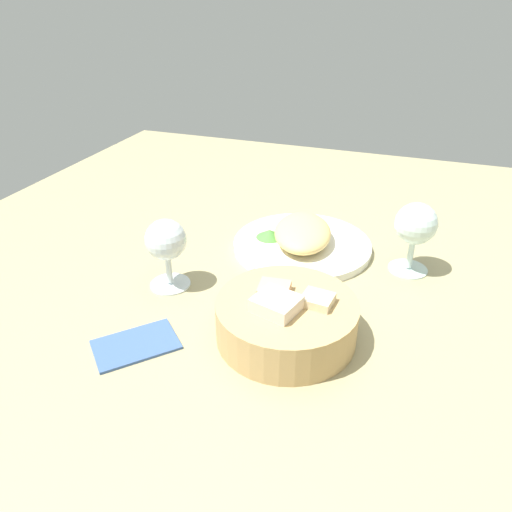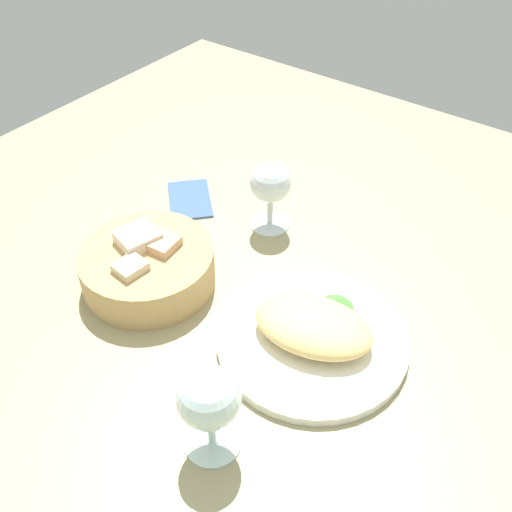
% 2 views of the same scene
% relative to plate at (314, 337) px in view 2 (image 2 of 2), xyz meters
% --- Properties ---
extents(ground_plane, '(1.40, 1.40, 0.02)m').
position_rel_plate_xyz_m(ground_plane, '(0.09, 0.00, -0.02)').
color(ground_plane, tan).
extents(plate, '(0.25, 0.25, 0.01)m').
position_rel_plate_xyz_m(plate, '(0.00, 0.00, 0.00)').
color(plate, white).
rests_on(plate, ground_plane).
extents(omelette, '(0.18, 0.13, 0.04)m').
position_rel_plate_xyz_m(omelette, '(0.00, 0.00, 0.03)').
color(omelette, '#ECC675').
rests_on(omelette, plate).
extents(lettuce_garnish, '(0.05, 0.05, 0.02)m').
position_rel_plate_xyz_m(lettuce_garnish, '(0.00, -0.06, 0.01)').
color(lettuce_garnish, '#48893A').
rests_on(lettuce_garnish, plate).
extents(bread_basket, '(0.19, 0.19, 0.08)m').
position_rel_plate_xyz_m(bread_basket, '(0.25, 0.05, 0.02)').
color(bread_basket, tan).
rests_on(bread_basket, ground_plane).
extents(wine_glass_near, '(0.07, 0.07, 0.12)m').
position_rel_plate_xyz_m(wine_glass_near, '(0.19, -0.17, 0.07)').
color(wine_glass_near, silver).
rests_on(wine_glass_near, ground_plane).
extents(wine_glass_far, '(0.07, 0.07, 0.12)m').
position_rel_plate_xyz_m(wine_glass_far, '(0.01, 0.19, 0.07)').
color(wine_glass_far, silver).
rests_on(wine_glass_far, ground_plane).
extents(folded_napkin, '(0.13, 0.13, 0.01)m').
position_rel_plate_xyz_m(folded_napkin, '(0.34, -0.14, -0.00)').
color(folded_napkin, '#3B5993').
rests_on(folded_napkin, ground_plane).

